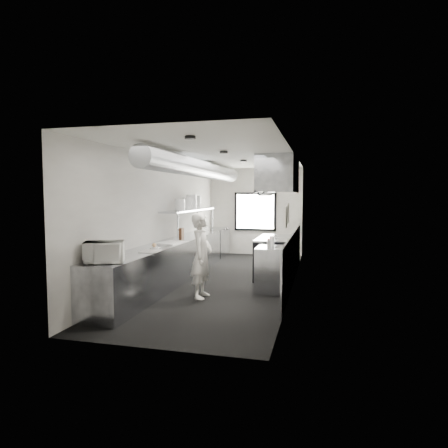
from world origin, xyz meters
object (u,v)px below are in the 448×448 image
Objects in this scene: plate_stack_b at (187,204)px; squeeze_bottle_c at (270,243)px; bottle_station at (273,269)px; squeeze_bottle_a at (268,245)px; cutting_board at (171,243)px; plate_stack_d at (197,202)px; small_plate at (154,248)px; squeeze_bottle_d at (273,241)px; squeeze_bottle_b at (268,244)px; knife_block at (181,233)px; plate_stack_c at (191,202)px; prep_counter at (170,263)px; line_cook at (202,256)px; microwave at (104,252)px; exhaust_hood at (279,175)px; far_work_table at (215,242)px; squeeze_bottle_e at (271,241)px; range at (275,257)px; plate_stack_a at (180,205)px; pass_shelf at (190,211)px; deli_tub_b at (117,253)px; deli_tub_a at (115,254)px.

squeeze_bottle_c is at bearing -33.55° from plate_stack_b.
squeeze_bottle_a is at bearing -100.01° from bottle_station.
plate_stack_d is at bearing 93.95° from cutting_board.
squeeze_bottle_c is (-0.06, -0.05, 0.53)m from bottle_station.
squeeze_bottle_d reaches higher than small_plate.
plate_stack_b reaches higher than squeeze_bottle_d.
squeeze_bottle_d is (0.06, 0.25, 0.02)m from squeeze_bottle_b.
plate_stack_c is at bearing 80.80° from knife_block.
knife_block reaches higher than squeeze_bottle_b.
plate_stack_d is at bearing 91.83° from prep_counter.
line_cook reaches higher than squeeze_bottle_a.
microwave is 2.75× the size of squeeze_bottle_d.
exhaust_hood is 9.92× the size of knife_block.
squeeze_bottle_d is (2.27, -3.79, 0.55)m from far_work_table.
plate_stack_d is 3.16m from squeeze_bottle_e.
squeeze_bottle_a reaches higher than squeeze_bottle_b.
plate_stack_d is at bearing 84.28° from knife_block.
range is 4.44m from microwave.
prep_counter is 1.52m from plate_stack_a.
range is at bearing -7.67° from pass_shelf.
bottle_station is 4.55× the size of squeeze_bottle_d.
line_cook reaches higher than bottle_station.
plate_stack_d is 2.17× the size of squeeze_bottle_c.
exhaust_hood is at bearing 44.11° from small_plate.
plate_stack_d is at bearing 65.83° from microwave.
squeeze_bottle_d is at bearing 78.81° from squeeze_bottle_c.
plate_stack_a is at bearing 31.26° from line_cook.
plate_stack_a is 1.52× the size of squeeze_bottle_e.
range is at bearing 180.00° from exhaust_hood.
exhaust_hood is 2.38m from plate_stack_b.
squeeze_bottle_d is at bearing -21.77° from plate_stack_a.
small_plate is at bearing 81.62° from deli_tub_b.
cutting_board is 2.19m from squeeze_bottle_d.
plate_stack_a is (0.04, 2.91, 0.75)m from deli_tub_b.
knife_block is (-2.43, 1.26, 0.56)m from bottle_station.
range is at bearing 92.06° from squeeze_bottle_c.
bottle_station is 6.02× the size of deli_tub_b.
cutting_board is 2.93× the size of knife_block.
knife_block is 2.67m from squeeze_bottle_d.
line_cook is at bearing -67.41° from plate_stack_c.
squeeze_bottle_d reaches higher than range.
squeeze_bottle_c is (-0.00, 0.28, -0.00)m from squeeze_bottle_a.
plate_stack_d is at bearing 136.47° from squeeze_bottle_d.
cutting_board is 3.99× the size of squeeze_bottle_b.
far_work_table is 7.35× the size of squeeze_bottle_b.
exhaust_hood is at bearing 92.18° from bottle_station.
microwave is 1.55× the size of plate_stack_d.
far_work_table is (0.04, 2.20, -1.09)m from pass_shelf.
deli_tub_b is at bearing 95.80° from deli_tub_a.
deli_tub_b reaches higher than deli_tub_a.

